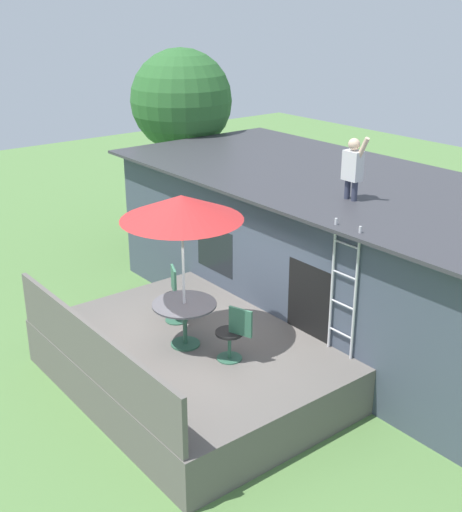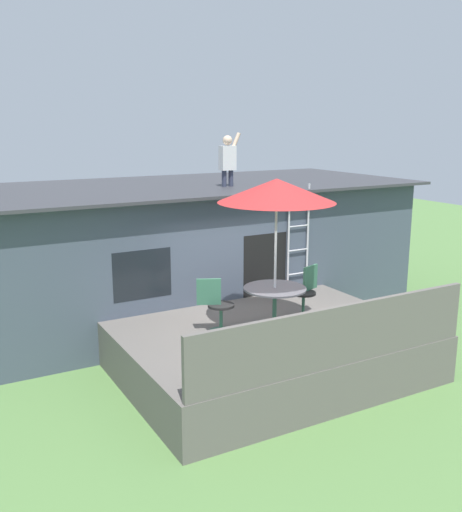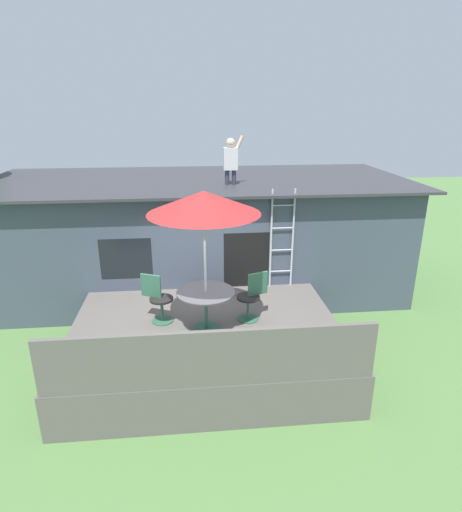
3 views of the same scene
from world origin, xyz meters
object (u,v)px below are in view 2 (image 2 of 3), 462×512
object	(u,v)px
person_figure	(228,157)
patio_chair_left	(217,306)
patio_table	(275,297)
step_ladder	(298,238)
patio_chair_right	(306,292)
patio_umbrella	(277,191)

from	to	relation	value
person_figure	patio_chair_left	bearing A→B (deg)	-122.50
patio_table	person_figure	size ratio (longest dim) A/B	0.94
patio_table	step_ladder	world-z (taller)	step_ladder
person_figure	patio_chair_right	bearing A→B (deg)	-87.36
step_ladder	person_figure	size ratio (longest dim) A/B	1.98
person_figure	patio_chair_left	distance (m)	3.77
patio_umbrella	step_ladder	bearing A→B (deg)	45.72
patio_chair_right	person_figure	bearing A→B (deg)	-106.99
patio_umbrella	patio_chair_right	distance (m)	2.10
step_ladder	patio_chair_left	bearing A→B (deg)	-152.18
step_ladder	patio_chair_right	bearing A→B (deg)	-120.57
patio_umbrella	patio_chair_left	distance (m)	2.12
step_ladder	patio_table	bearing A→B (deg)	-134.28
patio_chair_right	patio_table	bearing A→B (deg)	-0.00
patio_table	patio_umbrella	distance (m)	1.76
patio_table	patio_chair_left	world-z (taller)	patio_chair_left
patio_table	patio_umbrella	xyz separation A→B (m)	(0.00, 0.00, 1.76)
patio_table	step_ladder	xyz separation A→B (m)	(1.74, 1.79, 0.51)
patio_umbrella	patio_chair_left	xyz separation A→B (m)	(-0.88, 0.40, -1.89)
step_ladder	patio_chair_right	distance (m)	1.83
patio_umbrella	patio_chair_right	xyz separation A→B (m)	(0.87, 0.31, -1.89)
step_ladder	patio_chair_left	size ratio (longest dim) A/B	2.39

